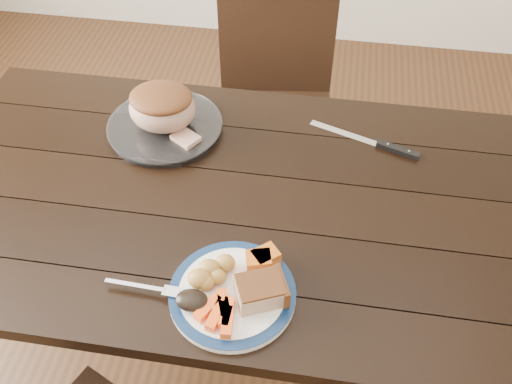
# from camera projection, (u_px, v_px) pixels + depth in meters

# --- Properties ---
(ground) EXTENTS (4.00, 4.00, 0.00)m
(ground) POSITION_uv_depth(u_px,v_px,m) (234.00, 341.00, 2.00)
(ground) COLOR #472B16
(ground) RESTS_ON ground
(dining_table) EXTENTS (1.60, 0.90, 0.75)m
(dining_table) POSITION_uv_depth(u_px,v_px,m) (228.00, 220.00, 1.52)
(dining_table) COLOR black
(dining_table) RESTS_ON ground
(chair_far) EXTENTS (0.47, 0.48, 0.93)m
(chair_far) POSITION_uv_depth(u_px,v_px,m) (276.00, 94.00, 2.11)
(chair_far) COLOR black
(chair_far) RESTS_ON ground
(dinner_plate) EXTENTS (0.28, 0.28, 0.02)m
(dinner_plate) POSITION_uv_depth(u_px,v_px,m) (232.00, 294.00, 1.24)
(dinner_plate) COLOR white
(dinner_plate) RESTS_ON dining_table
(plate_rim) EXTENTS (0.28, 0.28, 0.02)m
(plate_rim) POSITION_uv_depth(u_px,v_px,m) (232.00, 292.00, 1.24)
(plate_rim) COLOR #0E2449
(plate_rim) RESTS_ON dinner_plate
(serving_platter) EXTENTS (0.32, 0.32, 0.02)m
(serving_platter) POSITION_uv_depth(u_px,v_px,m) (165.00, 128.00, 1.62)
(serving_platter) COLOR white
(serving_platter) RESTS_ON dining_table
(pork_slice) EXTENTS (0.12, 0.11, 0.04)m
(pork_slice) POSITION_uv_depth(u_px,v_px,m) (260.00, 291.00, 1.21)
(pork_slice) COLOR tan
(pork_slice) RESTS_ON dinner_plate
(roasted_potatoes) EXTENTS (0.10, 0.10, 0.04)m
(roasted_potatoes) POSITION_uv_depth(u_px,v_px,m) (210.00, 273.00, 1.24)
(roasted_potatoes) COLOR gold
(roasted_potatoes) RESTS_ON dinner_plate
(carrot_batons) EXTENTS (0.09, 0.11, 0.02)m
(carrot_batons) POSITION_uv_depth(u_px,v_px,m) (220.00, 313.00, 1.18)
(carrot_batons) COLOR #FC5615
(carrot_batons) RESTS_ON dinner_plate
(pumpkin_wedges) EXTENTS (0.08, 0.08, 0.04)m
(pumpkin_wedges) POSITION_uv_depth(u_px,v_px,m) (262.00, 260.00, 1.27)
(pumpkin_wedges) COLOR orange
(pumpkin_wedges) RESTS_ON dinner_plate
(dark_mushroom) EXTENTS (0.07, 0.05, 0.03)m
(dark_mushroom) POSITION_uv_depth(u_px,v_px,m) (192.00, 300.00, 1.20)
(dark_mushroom) COLOR black
(dark_mushroom) RESTS_ON dinner_plate
(fork) EXTENTS (0.18, 0.03, 0.00)m
(fork) POSITION_uv_depth(u_px,v_px,m) (150.00, 288.00, 1.24)
(fork) COLOR silver
(fork) RESTS_ON dinner_plate
(roast_joint) EXTENTS (0.19, 0.16, 0.12)m
(roast_joint) POSITION_uv_depth(u_px,v_px,m) (162.00, 109.00, 1.57)
(roast_joint) COLOR tan
(roast_joint) RESTS_ON serving_platter
(cut_slice) EXTENTS (0.09, 0.08, 0.02)m
(cut_slice) POSITION_uv_depth(u_px,v_px,m) (186.00, 139.00, 1.56)
(cut_slice) COLOR tan
(cut_slice) RESTS_ON serving_platter
(carving_knife) EXTENTS (0.31, 0.13, 0.01)m
(carving_knife) POSITION_uv_depth(u_px,v_px,m) (384.00, 146.00, 1.57)
(carving_knife) COLOR silver
(carving_knife) RESTS_ON dining_table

